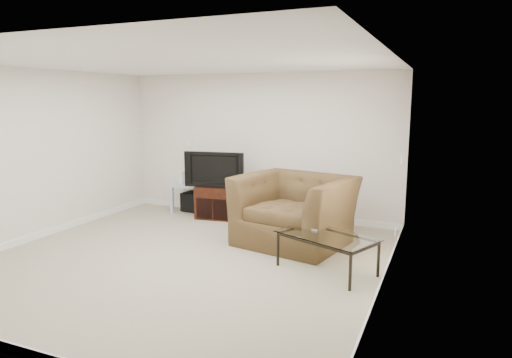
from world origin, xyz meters
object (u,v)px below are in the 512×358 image
at_px(television, 216,169).
at_px(subwoofer, 193,201).
at_px(coffee_table, 327,253).
at_px(recliner, 295,199).
at_px(tv_stand, 217,202).
at_px(side_table, 191,197).

distance_m(television, subwoofer, 0.98).
relative_size(television, coffee_table, 0.86).
bearing_deg(recliner, television, 165.91).
height_order(tv_stand, subwoofer, tv_stand).
height_order(subwoofer, recliner, recliner).
distance_m(tv_stand, subwoofer, 0.70).
distance_m(subwoofer, coffee_table, 3.64).
xyz_separation_m(television, recliner, (1.70, -0.82, -0.22)).
height_order(subwoofer, coffee_table, coffee_table).
height_order(tv_stand, television, television).
xyz_separation_m(side_table, coffee_table, (3.07, -1.97, -0.04)).
bearing_deg(television, side_table, 151.58).
xyz_separation_m(television, coffee_table, (2.40, -1.71, -0.65)).
xyz_separation_m(subwoofer, coffee_table, (3.04, -2.00, 0.04)).
bearing_deg(recliner, tv_stand, 165.20).
distance_m(television, side_table, 0.95).
bearing_deg(subwoofer, television, -23.49).
relative_size(tv_stand, side_table, 1.24).
xyz_separation_m(tv_stand, side_table, (-0.67, 0.23, -0.02)).
xyz_separation_m(television, side_table, (-0.68, 0.26, -0.61)).
bearing_deg(coffee_table, recliner, 128.09).
bearing_deg(side_table, coffee_table, -32.69).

